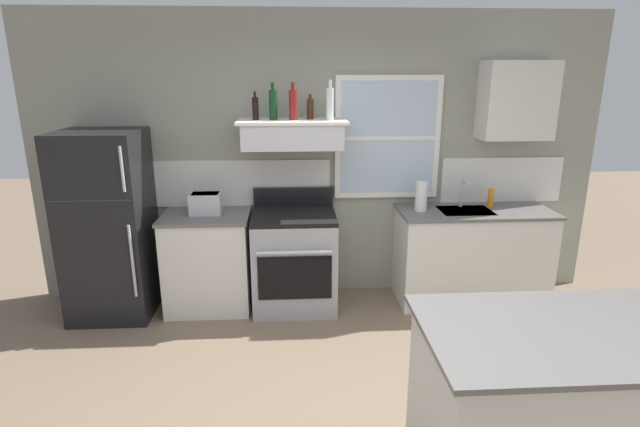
# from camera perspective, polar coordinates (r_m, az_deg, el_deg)

# --- Properties ---
(back_wall) EXTENTS (5.40, 0.11, 2.70)m
(back_wall) POSITION_cam_1_polar(r_m,az_deg,el_deg) (4.75, 0.24, 6.38)
(back_wall) COLOR gray
(back_wall) RESTS_ON ground_plane
(refrigerator) EXTENTS (0.70, 0.72, 1.67)m
(refrigerator) POSITION_cam_1_polar(r_m,az_deg,el_deg) (4.78, -23.25, -1.28)
(refrigerator) COLOR black
(refrigerator) RESTS_ON ground_plane
(counter_left_of_stove) EXTENTS (0.79, 0.63, 0.91)m
(counter_left_of_stove) POSITION_cam_1_polar(r_m,az_deg,el_deg) (4.73, -12.74, -5.35)
(counter_left_of_stove) COLOR silver
(counter_left_of_stove) RESTS_ON ground_plane
(toaster) EXTENTS (0.30, 0.20, 0.19)m
(toaster) POSITION_cam_1_polar(r_m,az_deg,el_deg) (4.58, -13.06, 1.18)
(toaster) COLOR silver
(toaster) RESTS_ON counter_left_of_stove
(stove_range) EXTENTS (0.76, 0.69, 1.09)m
(stove_range) POSITION_cam_1_polar(r_m,az_deg,el_deg) (4.63, -2.97, -5.33)
(stove_range) COLOR #9EA0A5
(stove_range) RESTS_ON ground_plane
(range_hood_shelf) EXTENTS (0.96, 0.52, 0.24)m
(range_hood_shelf) POSITION_cam_1_polar(r_m,az_deg,el_deg) (4.44, -3.20, 9.20)
(range_hood_shelf) COLOR silver
(bottle_balsamic_dark) EXTENTS (0.06, 0.06, 0.24)m
(bottle_balsamic_dark) POSITION_cam_1_polar(r_m,az_deg,el_deg) (4.43, -7.47, 11.98)
(bottle_balsamic_dark) COLOR black
(bottle_balsamic_dark) RESTS_ON range_hood_shelf
(bottle_dark_green_wine) EXTENTS (0.07, 0.07, 0.32)m
(bottle_dark_green_wine) POSITION_cam_1_polar(r_m,az_deg,el_deg) (4.44, -5.44, 12.46)
(bottle_dark_green_wine) COLOR #143819
(bottle_dark_green_wine) RESTS_ON range_hood_shelf
(bottle_red_label_wine) EXTENTS (0.07, 0.07, 0.32)m
(bottle_red_label_wine) POSITION_cam_1_polar(r_m,az_deg,el_deg) (4.39, -3.12, 12.49)
(bottle_red_label_wine) COLOR maroon
(bottle_red_label_wine) RESTS_ON range_hood_shelf
(bottle_brown_stout) EXTENTS (0.06, 0.06, 0.22)m
(bottle_brown_stout) POSITION_cam_1_polar(r_m,az_deg,el_deg) (4.46, -1.14, 12.00)
(bottle_brown_stout) COLOR #381E0F
(bottle_brown_stout) RESTS_ON range_hood_shelf
(bottle_clear_tall) EXTENTS (0.06, 0.06, 0.34)m
(bottle_clear_tall) POSITION_cam_1_polar(r_m,az_deg,el_deg) (4.39, 1.16, 12.61)
(bottle_clear_tall) COLOR silver
(bottle_clear_tall) RESTS_ON range_hood_shelf
(counter_right_with_sink) EXTENTS (1.43, 0.63, 0.91)m
(counter_right_with_sink) POSITION_cam_1_polar(r_m,az_deg,el_deg) (4.98, 17.07, -4.60)
(counter_right_with_sink) COLOR silver
(counter_right_with_sink) RESTS_ON ground_plane
(sink_faucet) EXTENTS (0.03, 0.17, 0.28)m
(sink_faucet) POSITION_cam_1_polar(r_m,az_deg,el_deg) (4.85, 16.18, 2.71)
(sink_faucet) COLOR silver
(sink_faucet) RESTS_ON counter_right_with_sink
(paper_towel_roll) EXTENTS (0.11, 0.11, 0.27)m
(paper_towel_roll) POSITION_cam_1_polar(r_m,az_deg,el_deg) (4.65, 11.62, 1.94)
(paper_towel_roll) COLOR white
(paper_towel_roll) RESTS_ON counter_right_with_sink
(dish_soap_bottle) EXTENTS (0.06, 0.06, 0.18)m
(dish_soap_bottle) POSITION_cam_1_polar(r_m,az_deg,el_deg) (4.97, 19.13, 1.76)
(dish_soap_bottle) COLOR orange
(dish_soap_bottle) RESTS_ON counter_right_with_sink
(kitchen_island) EXTENTS (1.40, 0.90, 0.91)m
(kitchen_island) POSITION_cam_1_polar(r_m,az_deg,el_deg) (3.04, 25.11, -19.54)
(kitchen_island) COLOR silver
(kitchen_island) RESTS_ON ground_plane
(upper_cabinet_right) EXTENTS (0.64, 0.32, 0.70)m
(upper_cabinet_right) POSITION_cam_1_polar(r_m,az_deg,el_deg) (4.95, 21.78, 12.03)
(upper_cabinet_right) COLOR silver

